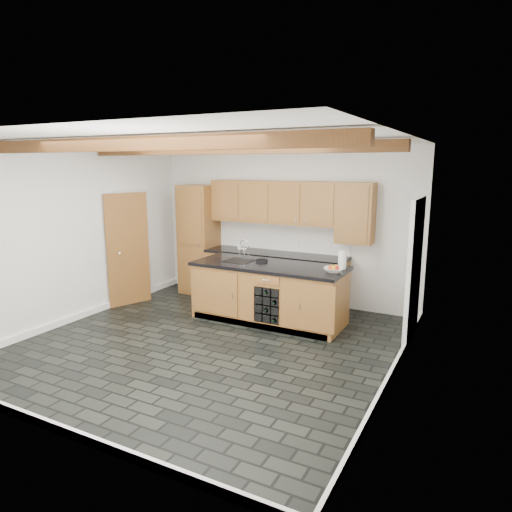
{
  "coord_description": "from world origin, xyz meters",
  "views": [
    {
      "loc": [
        3.39,
        -5.05,
        2.48
      ],
      "look_at": [
        0.33,
        0.8,
        1.16
      ],
      "focal_mm": 32.0,
      "sensor_mm": 36.0,
      "label": 1
    }
  ],
  "objects": [
    {
      "name": "fruit_bowl",
      "position": [
        1.38,
        1.25,
        0.97
      ],
      "size": [
        0.33,
        0.33,
        0.07
      ],
      "primitive_type": "imported",
      "rotation": [
        0.0,
        0.0,
        0.17
      ],
      "color": "silver",
      "rests_on": "island"
    },
    {
      "name": "room_shell",
      "position": [
        -0.09,
        0.53,
        1.53
      ],
      "size": [
        5.01,
        5.0,
        5.0
      ],
      "color": "white",
      "rests_on": "ground"
    },
    {
      "name": "fruit_cluster",
      "position": [
        1.38,
        1.25,
        1.0
      ],
      "size": [
        0.16,
        0.17,
        0.07
      ],
      "color": "#AD2217",
      "rests_on": "fruit_bowl"
    },
    {
      "name": "island",
      "position": [
        0.31,
        1.28,
        0.46
      ],
      "size": [
        2.48,
        0.96,
        0.93
      ],
      "color": "#9A6731",
      "rests_on": "ground"
    },
    {
      "name": "ground",
      "position": [
        0.0,
        0.0,
        0.0
      ],
      "size": [
        5.0,
        5.0,
        0.0
      ],
      "primitive_type": "plane",
      "color": "black",
      "rests_on": "ground"
    },
    {
      "name": "back_cabinetry",
      "position": [
        -0.38,
        2.24,
        0.98
      ],
      "size": [
        3.65,
        0.62,
        2.2
      ],
      "color": "#9A6731",
      "rests_on": "ground"
    },
    {
      "name": "paper_towel",
      "position": [
        1.42,
        1.53,
        1.07
      ],
      "size": [
        0.12,
        0.12,
        0.27
      ],
      "primitive_type": "cylinder",
      "color": "white",
      "rests_on": "island"
    },
    {
      "name": "faucet",
      "position": [
        -0.25,
        1.33,
        0.96
      ],
      "size": [
        0.45,
        0.4,
        0.34
      ],
      "color": "black",
      "rests_on": "island"
    },
    {
      "name": "mug",
      "position": [
        -0.74,
        2.18,
        0.98
      ],
      "size": [
        0.13,
        0.13,
        0.09
      ],
      "primitive_type": "imported",
      "rotation": [
        0.0,
        0.0,
        -0.34
      ],
      "color": "white",
      "rests_on": "back_cabinetry"
    },
    {
      "name": "kitchen_scale",
      "position": [
        0.1,
        1.43,
        0.96
      ],
      "size": [
        0.19,
        0.12,
        0.05
      ],
      "rotation": [
        0.0,
        0.0,
        0.14
      ],
      "color": "black",
      "rests_on": "island"
    }
  ]
}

